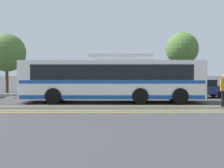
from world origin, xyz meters
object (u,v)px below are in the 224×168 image
transit_bus (112,78)px  parked_car_3 (202,88)px  tree_1 (7,53)px  parked_car_1 (53,88)px  tree_2 (182,49)px  parked_car_2 (135,88)px  pedestrian_0 (224,88)px

transit_bus → parked_car_3: transit_bus is taller
transit_bus → tree_1: (-9.82, 9.05, 2.19)m
parked_car_1 → tree_2: tree_2 is taller
tree_2 → parked_car_3: bearing=-85.8°
parked_car_3 → tree_2: bearing=2.1°
parked_car_2 → parked_car_3: parked_car_2 is taller
transit_bus → tree_2: size_ratio=2.12×
parked_car_2 → transit_bus: bearing=152.9°
tree_1 → tree_2: size_ratio=0.99×
parked_car_3 → tree_2: 6.14m
parked_car_1 → tree_2: 12.63m
parked_car_1 → parked_car_3: 11.50m
parked_car_1 → parked_car_3: size_ratio=1.06×
transit_bus → parked_car_3: (6.92, 3.62, -0.86)m
transit_bus → parked_car_2: 4.52m
transit_bus → parked_car_1: 5.97m
pedestrian_0 → tree_1: tree_1 is taller
parked_car_1 → pedestrian_0: (10.90, -6.43, 0.32)m
transit_bus → parked_car_2: size_ratio=2.77×
parked_car_2 → pedestrian_0: pedestrian_0 is taller
parked_car_1 → pedestrian_0: size_ratio=2.30×
parked_car_1 → transit_bus: bearing=55.3°
transit_bus → parked_car_1: transit_bus is taller
parked_car_2 → pedestrian_0: size_ratio=2.32×
parked_car_1 → tree_1: 8.04m
transit_bus → parked_car_1: bearing=51.5°
tree_1 → parked_car_2: bearing=-23.2°
parked_car_1 → parked_car_2: (6.39, 0.30, -0.04)m
pedestrian_0 → tree_1: 20.14m
parked_car_3 → transit_bus: bearing=115.5°
tree_1 → pedestrian_0: bearing=-36.0°
tree_2 → transit_bus: bearing=-126.9°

